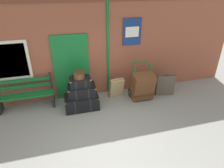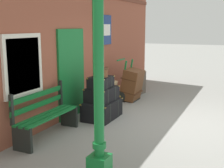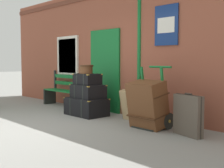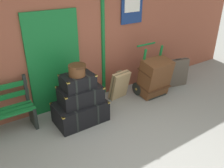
{
  "view_description": "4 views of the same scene",
  "coord_description": "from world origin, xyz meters",
  "px_view_note": "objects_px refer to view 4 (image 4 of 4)",
  "views": [
    {
      "loc": [
        -0.72,
        -3.48,
        3.52
      ],
      "look_at": [
        0.72,
        1.85,
        0.6
      ],
      "focal_mm": 31.94,
      "sensor_mm": 36.0,
      "label": 1
    },
    {
      "loc": [
        -6.57,
        -1.38,
        2.17
      ],
      "look_at": [
        0.21,
        1.66,
        0.75
      ],
      "focal_mm": 48.95,
      "sensor_mm": 36.0,
      "label": 2
    },
    {
      "loc": [
        5.65,
        -2.83,
        1.31
      ],
      "look_at": [
        0.44,
        1.88,
        0.78
      ],
      "focal_mm": 50.1,
      "sensor_mm": 36.0,
      "label": 3
    },
    {
      "loc": [
        -2.01,
        -1.98,
        2.78
      ],
      "look_at": [
        0.49,
        1.71,
        0.61
      ],
      "focal_mm": 37.98,
      "sensor_mm": 36.0,
      "label": 4
    }
  ],
  "objects_px": {
    "steamer_trunk_middle": "(81,95)",
    "porters_trolley": "(149,82)",
    "large_brown_trunk": "(155,78)",
    "suitcase_charcoal": "(177,73)",
    "round_hatbox": "(77,70)",
    "steamer_trunk_base": "(81,112)",
    "suitcase_tan": "(119,85)",
    "steamer_trunk_top": "(78,81)"
  },
  "relations": [
    {
      "from": "steamer_trunk_middle",
      "to": "porters_trolley",
      "type": "distance_m",
      "value": 1.96
    },
    {
      "from": "large_brown_trunk",
      "to": "suitcase_charcoal",
      "type": "relative_size",
      "value": 1.24
    },
    {
      "from": "porters_trolley",
      "to": "large_brown_trunk",
      "type": "xyz_separation_m",
      "value": [
        -0.0,
        -0.17,
        0.2
      ]
    },
    {
      "from": "steamer_trunk_middle",
      "to": "round_hatbox",
      "type": "height_order",
      "value": "round_hatbox"
    },
    {
      "from": "steamer_trunk_base",
      "to": "steamer_trunk_middle",
      "type": "distance_m",
      "value": 0.37
    },
    {
      "from": "large_brown_trunk",
      "to": "suitcase_tan",
      "type": "distance_m",
      "value": 0.86
    },
    {
      "from": "porters_trolley",
      "to": "large_brown_trunk",
      "type": "height_order",
      "value": "porters_trolley"
    },
    {
      "from": "steamer_trunk_top",
      "to": "steamer_trunk_middle",
      "type": "bearing_deg",
      "value": -16.6
    },
    {
      "from": "porters_trolley",
      "to": "round_hatbox",
      "type": "bearing_deg",
      "value": -176.05
    },
    {
      "from": "porters_trolley",
      "to": "suitcase_charcoal",
      "type": "bearing_deg",
      "value": -6.17
    },
    {
      "from": "steamer_trunk_base",
      "to": "steamer_trunk_top",
      "type": "bearing_deg",
      "value": 83.76
    },
    {
      "from": "steamer_trunk_top",
      "to": "suitcase_tan",
      "type": "height_order",
      "value": "steamer_trunk_top"
    },
    {
      "from": "large_brown_trunk",
      "to": "suitcase_charcoal",
      "type": "distance_m",
      "value": 0.87
    },
    {
      "from": "round_hatbox",
      "to": "suitcase_tan",
      "type": "height_order",
      "value": "round_hatbox"
    },
    {
      "from": "round_hatbox",
      "to": "large_brown_trunk",
      "type": "bearing_deg",
      "value": -1.03
    },
    {
      "from": "steamer_trunk_top",
      "to": "round_hatbox",
      "type": "height_order",
      "value": "round_hatbox"
    },
    {
      "from": "steamer_trunk_top",
      "to": "suitcase_charcoal",
      "type": "bearing_deg",
      "value": 0.45
    },
    {
      "from": "steamer_trunk_top",
      "to": "round_hatbox",
      "type": "distance_m",
      "value": 0.25
    },
    {
      "from": "large_brown_trunk",
      "to": "suitcase_tan",
      "type": "bearing_deg",
      "value": 155.92
    },
    {
      "from": "round_hatbox",
      "to": "suitcase_tan",
      "type": "xyz_separation_m",
      "value": [
        1.2,
        0.31,
        -0.78
      ]
    },
    {
      "from": "round_hatbox",
      "to": "suitcase_tan",
      "type": "bearing_deg",
      "value": 14.51
    },
    {
      "from": "steamer_trunk_top",
      "to": "round_hatbox",
      "type": "relative_size",
      "value": 1.84
    },
    {
      "from": "steamer_trunk_middle",
      "to": "porters_trolley",
      "type": "relative_size",
      "value": 0.7
    },
    {
      "from": "steamer_trunk_middle",
      "to": "suitcase_charcoal",
      "type": "bearing_deg",
      "value": 0.66
    },
    {
      "from": "round_hatbox",
      "to": "porters_trolley",
      "type": "relative_size",
      "value": 0.27
    },
    {
      "from": "steamer_trunk_base",
      "to": "large_brown_trunk",
      "type": "xyz_separation_m",
      "value": [
        1.97,
        -0.02,
        0.26
      ]
    },
    {
      "from": "steamer_trunk_base",
      "to": "suitcase_tan",
      "type": "relative_size",
      "value": 1.45
    },
    {
      "from": "steamer_trunk_middle",
      "to": "large_brown_trunk",
      "type": "distance_m",
      "value": 1.93
    },
    {
      "from": "porters_trolley",
      "to": "large_brown_trunk",
      "type": "relative_size",
      "value": 1.28
    },
    {
      "from": "steamer_trunk_middle",
      "to": "steamer_trunk_top",
      "type": "height_order",
      "value": "steamer_trunk_top"
    },
    {
      "from": "suitcase_charcoal",
      "to": "suitcase_tan",
      "type": "bearing_deg",
      "value": 170.72
    },
    {
      "from": "porters_trolley",
      "to": "suitcase_charcoal",
      "type": "relative_size",
      "value": 1.6
    },
    {
      "from": "large_brown_trunk",
      "to": "suitcase_charcoal",
      "type": "height_order",
      "value": "large_brown_trunk"
    },
    {
      "from": "steamer_trunk_base",
      "to": "porters_trolley",
      "type": "distance_m",
      "value": 1.97
    },
    {
      "from": "suitcase_tan",
      "to": "porters_trolley",
      "type": "bearing_deg",
      "value": -12.69
    },
    {
      "from": "steamer_trunk_top",
      "to": "suitcase_tan",
      "type": "relative_size",
      "value": 0.88
    },
    {
      "from": "steamer_trunk_top",
      "to": "porters_trolley",
      "type": "relative_size",
      "value": 0.51
    },
    {
      "from": "suitcase_tan",
      "to": "suitcase_charcoal",
      "type": "relative_size",
      "value": 0.92
    },
    {
      "from": "steamer_trunk_middle",
      "to": "round_hatbox",
      "type": "xyz_separation_m",
      "value": [
        -0.04,
        -0.01,
        0.54
      ]
    },
    {
      "from": "round_hatbox",
      "to": "suitcase_charcoal",
      "type": "xyz_separation_m",
      "value": [
        2.84,
        0.04,
        -0.76
      ]
    },
    {
      "from": "steamer_trunk_base",
      "to": "round_hatbox",
      "type": "bearing_deg",
      "value": 126.4
    },
    {
      "from": "porters_trolley",
      "to": "steamer_trunk_base",
      "type": "bearing_deg",
      "value": -175.69
    }
  ]
}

